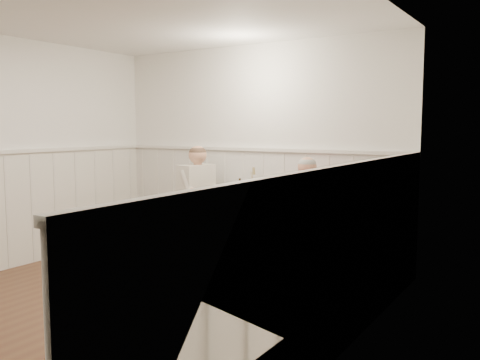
{
  "coord_description": "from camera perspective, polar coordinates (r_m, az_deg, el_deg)",
  "views": [
    {
      "loc": [
        3.25,
        -3.15,
        1.6
      ],
      "look_at": [
        0.18,
        1.64,
        1.0
      ],
      "focal_mm": 38.0,
      "sensor_mm": 36.0,
      "label": 1
    }
  ],
  "objects": [
    {
      "name": "ground_plane",
      "position": [
        4.8,
        -12.85,
        -13.59
      ],
      "size": [
        4.5,
        4.5,
        0.0
      ],
      "primitive_type": "plane",
      "color": "#4C2D1D"
    },
    {
      "name": "room_shell",
      "position": [
        4.53,
        -13.3,
        4.83
      ],
      "size": [
        4.04,
        4.54,
        2.6
      ],
      "color": "white",
      "rests_on": "ground"
    },
    {
      "name": "wainscot",
      "position": [
        5.11,
        -7.53,
        -4.3
      ],
      "size": [
        4.0,
        4.49,
        1.34
      ],
      "color": "silver",
      "rests_on": "ground"
    },
    {
      "name": "dining_table",
      "position": [
        5.94,
        1.04,
        -3.28
      ],
      "size": [
        0.81,
        0.7,
        0.75
      ],
      "color": "brown",
      "rests_on": "ground"
    },
    {
      "name": "chair_right",
      "position": [
        5.59,
        6.89,
        -4.95
      ],
      "size": [
        0.54,
        0.54,
        1.0
      ],
      "color": "#A67B60",
      "rests_on": "ground"
    },
    {
      "name": "chair_left",
      "position": [
        6.45,
        -4.36,
        -4.32
      ],
      "size": [
        0.39,
        0.39,
        0.82
      ],
      "color": "#A67B60",
      "rests_on": "ground"
    },
    {
      "name": "man_in_pink",
      "position": [
        5.64,
        7.35,
        -4.83
      ],
      "size": [
        0.64,
        0.45,
        1.29
      ],
      "color": "#3F3F47",
      "rests_on": "ground"
    },
    {
      "name": "diner_cream",
      "position": [
        6.29,
        -4.65,
        -3.31
      ],
      "size": [
        0.69,
        0.49,
        1.39
      ],
      "color": "#3F3F47",
      "rests_on": "ground"
    },
    {
      "name": "plate_man",
      "position": [
        5.79,
        2.87,
        -2.24
      ],
      "size": [
        0.24,
        0.24,
        0.06
      ],
      "color": "white",
      "rests_on": "dining_table"
    },
    {
      "name": "plate_diner",
      "position": [
        6.06,
        -1.0,
        -1.82
      ],
      "size": [
        0.3,
        0.3,
        0.08
      ],
      "color": "white",
      "rests_on": "dining_table"
    },
    {
      "name": "beer_glass_a",
      "position": [
        6.06,
        2.68,
        -0.98
      ],
      "size": [
        0.07,
        0.07,
        0.17
      ],
      "color": "silver",
      "rests_on": "dining_table"
    },
    {
      "name": "beer_glass_b",
      "position": [
        6.04,
        1.52,
        -0.89
      ],
      "size": [
        0.07,
        0.07,
        0.18
      ],
      "color": "silver",
      "rests_on": "dining_table"
    },
    {
      "name": "beer_bottle",
      "position": [
        6.21,
        -0.02,
        -0.94
      ],
      "size": [
        0.06,
        0.06,
        0.22
      ],
      "color": "black",
      "rests_on": "dining_table"
    },
    {
      "name": "rolled_napkin",
      "position": [
        5.65,
        0.8,
        -2.44
      ],
      "size": [
        0.18,
        0.1,
        0.04
      ],
      "color": "white",
      "rests_on": "dining_table"
    },
    {
      "name": "grass_vase",
      "position": [
        6.17,
        1.33,
        -0.3
      ],
      "size": [
        0.04,
        0.04,
        0.38
      ],
      "color": "silver",
      "rests_on": "dining_table"
    },
    {
      "name": "gingham_mat",
      "position": [
        6.22,
        -0.26,
        -1.8
      ],
      "size": [
        0.34,
        0.28,
        0.01
      ],
      "color": "#5574C1",
      "rests_on": "dining_table"
    }
  ]
}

